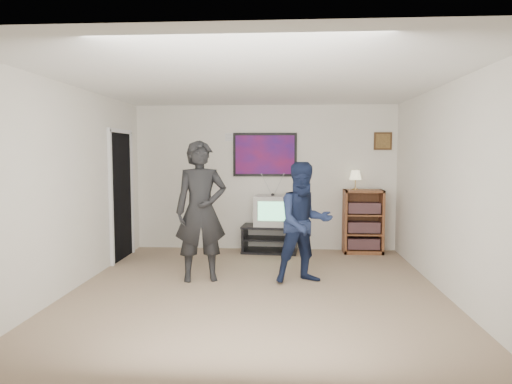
# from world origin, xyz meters

# --- Properties ---
(room_shell) EXTENTS (4.51, 5.00, 2.51)m
(room_shell) POSITION_xyz_m (0.00, 0.35, 1.25)
(room_shell) COLOR #866F55
(room_shell) RESTS_ON ground
(media_stand) EXTENTS (0.96, 0.59, 0.46)m
(media_stand) POSITION_xyz_m (0.10, 2.23, 0.23)
(media_stand) COLOR black
(media_stand) RESTS_ON room_shell
(crt_television) EXTENTS (0.63, 0.54, 0.50)m
(crt_television) POSITION_xyz_m (0.14, 2.23, 0.71)
(crt_television) COLOR #AFAEA9
(crt_television) RESTS_ON media_stand
(bookshelf) EXTENTS (0.65, 0.37, 1.07)m
(bookshelf) POSITION_xyz_m (1.66, 2.28, 0.53)
(bookshelf) COLOR brown
(bookshelf) RESTS_ON room_shell
(table_lamp) EXTENTS (0.20, 0.20, 0.32)m
(table_lamp) POSITION_xyz_m (1.53, 2.32, 1.23)
(table_lamp) COLOR #FFF4C1
(table_lamp) RESTS_ON bookshelf
(person_tall) EXTENTS (0.76, 0.60, 1.84)m
(person_tall) POSITION_xyz_m (-0.75, 0.47, 0.92)
(person_tall) COLOR black
(person_tall) RESTS_ON room_shell
(person_short) EXTENTS (0.91, 0.80, 1.57)m
(person_short) POSITION_xyz_m (0.60, 0.45, 0.78)
(person_short) COLOR #172140
(person_short) RESTS_ON room_shell
(controller_left) EXTENTS (0.05, 0.11, 0.03)m
(controller_left) POSITION_xyz_m (-0.73, 0.64, 1.26)
(controller_left) COLOR white
(controller_left) RESTS_ON person_tall
(controller_right) EXTENTS (0.07, 0.12, 0.03)m
(controller_right) POSITION_xyz_m (0.61, 0.73, 1.14)
(controller_right) COLOR white
(controller_right) RESTS_ON person_short
(poster) EXTENTS (1.10, 0.03, 0.75)m
(poster) POSITION_xyz_m (0.00, 2.48, 1.65)
(poster) COLOR black
(poster) RESTS_ON room_shell
(air_vent) EXTENTS (0.28, 0.02, 0.14)m
(air_vent) POSITION_xyz_m (-0.55, 2.48, 1.95)
(air_vent) COLOR white
(air_vent) RESTS_ON room_shell
(small_picture) EXTENTS (0.30, 0.03, 0.30)m
(small_picture) POSITION_xyz_m (2.00, 2.48, 1.88)
(small_picture) COLOR #452A16
(small_picture) RESTS_ON room_shell
(doorway) EXTENTS (0.03, 0.85, 2.00)m
(doorway) POSITION_xyz_m (-2.23, 1.60, 1.00)
(doorway) COLOR black
(doorway) RESTS_ON room_shell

